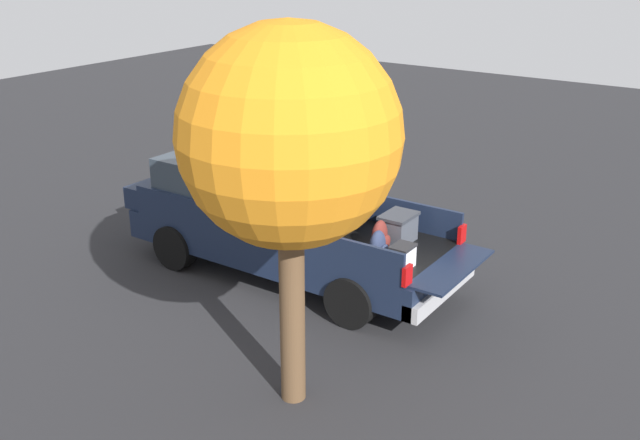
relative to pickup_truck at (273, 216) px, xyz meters
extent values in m
plane|color=#262628|center=(-0.34, 0.00, -0.96)|extent=(40.00, 40.00, 0.00)
cube|color=#162138|center=(-0.34, 0.00, -0.35)|extent=(5.50, 1.92, 0.48)
cube|color=black|center=(-1.54, 0.00, -0.09)|extent=(2.80, 1.80, 0.04)
cube|color=#162138|center=(-1.54, 0.93, 0.14)|extent=(2.80, 0.06, 0.50)
cube|color=#162138|center=(-1.54, -0.93, 0.14)|extent=(2.80, 0.06, 0.50)
cube|color=#162138|center=(-0.17, 0.00, 0.14)|extent=(0.06, 1.80, 0.50)
cube|color=#162138|center=(-3.22, 0.00, -0.09)|extent=(0.55, 1.80, 0.04)
cube|color=#B2B2B7|center=(-0.77, 0.00, 0.41)|extent=(1.25, 1.92, 0.04)
cube|color=#162138|center=(1.01, 0.00, 0.14)|extent=(2.30, 1.92, 0.50)
cube|color=#2D3842|center=(0.91, 0.00, 0.64)|extent=(1.94, 1.76, 0.50)
cube|color=#162138|center=(2.36, 0.00, 0.08)|extent=(0.40, 1.82, 0.38)
cube|color=#B2B2B7|center=(-3.06, 0.00, -0.47)|extent=(0.24, 1.92, 0.24)
cube|color=red|center=(-2.96, 0.88, 0.07)|extent=(0.06, 0.20, 0.28)
cube|color=red|center=(-2.96, -0.88, 0.07)|extent=(0.06, 0.20, 0.28)
cylinder|color=black|center=(1.41, 0.88, -0.57)|extent=(0.77, 0.30, 0.77)
cylinder|color=black|center=(1.41, -0.88, -0.57)|extent=(0.77, 0.30, 0.77)
cylinder|color=black|center=(-2.09, 0.88, -0.57)|extent=(0.77, 0.30, 0.77)
cylinder|color=black|center=(-2.09, -0.88, -0.57)|extent=(0.77, 0.30, 0.77)
cube|color=#474C56|center=(-2.14, -0.36, 0.14)|extent=(0.40, 0.55, 0.40)
cube|color=#31353C|center=(-2.14, -0.36, 0.36)|extent=(0.44, 0.59, 0.05)
ellipsoid|color=maroon|center=(-2.08, 0.10, 0.18)|extent=(0.20, 0.33, 0.48)
ellipsoid|color=maroon|center=(-2.19, 0.10, 0.10)|extent=(0.09, 0.23, 0.21)
ellipsoid|color=#283351|center=(-2.21, 0.38, 0.16)|extent=(0.20, 0.32, 0.44)
ellipsoid|color=#283351|center=(-2.32, 0.38, 0.09)|extent=(0.09, 0.23, 0.20)
cube|color=white|center=(-2.64, 0.42, 0.08)|extent=(0.26, 0.34, 0.30)
cube|color=#262628|center=(-2.64, 0.42, 0.25)|extent=(0.28, 0.36, 0.04)
cube|color=brown|center=(-0.77, 0.00, 0.64)|extent=(0.95, 2.01, 0.42)
cube|color=brown|center=(-1.16, 0.00, 1.05)|extent=(0.16, 2.01, 0.40)
cube|color=brown|center=(-0.72, 0.91, 0.96)|extent=(0.71, 0.20, 0.22)
cube|color=brown|center=(-0.72, -0.91, 0.96)|extent=(0.71, 0.20, 0.22)
cube|color=yellow|center=(-0.77, 0.45, 1.26)|extent=(1.05, 0.03, 0.02)
cube|color=yellow|center=(-0.77, -0.45, 1.26)|extent=(1.05, 0.03, 0.02)
cylinder|color=brown|center=(-2.45, 2.78, 0.32)|extent=(0.30, 0.30, 2.55)
sphere|color=orange|center=(-2.45, 2.78, 2.33)|extent=(2.45, 2.45, 2.45)
cylinder|color=#2D2D33|center=(3.60, -3.37, -0.51)|extent=(0.56, 0.56, 0.90)
cylinder|color=#2D2D33|center=(3.60, -3.37, -0.02)|extent=(0.60, 0.60, 0.08)
camera|label=1|loc=(-7.00, 8.83, 4.32)|focal=41.04mm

